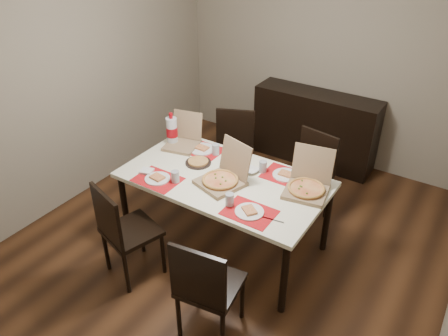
{
  "coord_description": "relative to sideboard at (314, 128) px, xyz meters",
  "views": [
    {
      "loc": [
        1.69,
        -2.88,
        2.85
      ],
      "look_at": [
        -0.07,
        -0.16,
        0.85
      ],
      "focal_mm": 35.0,
      "sensor_mm": 36.0,
      "label": 1
    }
  ],
  "objects": [
    {
      "name": "ground",
      "position": [
        0.0,
        -1.78,
        -0.46
      ],
      "size": [
        3.8,
        4.0,
        0.02
      ],
      "primitive_type": "cube",
      "color": "#472915",
      "rests_on": "ground"
    },
    {
      "name": "room_walls",
      "position": [
        0.0,
        -1.35,
        1.28
      ],
      "size": [
        3.84,
        4.02,
        2.62
      ],
      "color": "gray",
      "rests_on": "ground"
    },
    {
      "name": "sideboard",
      "position": [
        0.0,
        0.0,
        0.0
      ],
      "size": [
        1.5,
        0.4,
        0.9
      ],
      "primitive_type": "cube",
      "color": "black",
      "rests_on": "ground"
    },
    {
      "name": "dining_table",
      "position": [
        -0.07,
        -1.94,
        0.23
      ],
      "size": [
        1.8,
        1.0,
        0.75
      ],
      "color": "white",
      "rests_on": "ground"
    },
    {
      "name": "chair_near_left",
      "position": [
        -0.55,
        -2.75,
        0.06
      ],
      "size": [
        0.52,
        0.52,
        0.93
      ],
      "color": "black",
      "rests_on": "ground"
    },
    {
      "name": "chair_near_right",
      "position": [
        0.39,
        -2.88,
        0.06
      ],
      "size": [
        0.48,
        0.48,
        0.93
      ],
      "color": "black",
      "rests_on": "ground"
    },
    {
      "name": "chair_far_left",
      "position": [
        -0.5,
        -1.09,
        0.06
      ],
      "size": [
        0.55,
        0.55,
        0.93
      ],
      "color": "black",
      "rests_on": "ground"
    },
    {
      "name": "chair_far_right",
      "position": [
        0.4,
        -1.1,
        0.06
      ],
      "size": [
        0.49,
        0.49,
        0.93
      ],
      "color": "black",
      "rests_on": "ground"
    },
    {
      "name": "setting_near_left",
      "position": [
        -0.52,
        -2.26,
        0.32
      ],
      "size": [
        0.43,
        0.3,
        0.11
      ],
      "color": "red",
      "rests_on": "dining_table"
    },
    {
      "name": "setting_near_right",
      "position": [
        0.32,
        -2.25,
        0.32
      ],
      "size": [
        0.51,
        0.3,
        0.11
      ],
      "color": "red",
      "rests_on": "dining_table"
    },
    {
      "name": "setting_far_left",
      "position": [
        -0.5,
        -1.63,
        0.32
      ],
      "size": [
        0.47,
        0.3,
        0.11
      ],
      "color": "red",
      "rests_on": "dining_table"
    },
    {
      "name": "setting_far_right",
      "position": [
        0.32,
        -1.63,
        0.32
      ],
      "size": [
        0.5,
        0.3,
        0.11
      ],
      "color": "red",
      "rests_on": "dining_table"
    },
    {
      "name": "napkin_loose",
      "position": [
        -0.08,
        -1.98,
        0.31
      ],
      "size": [
        0.15,
        0.15,
        0.02
      ],
      "primitive_type": "cube",
      "rotation": [
        0.0,
        0.0,
        1.19
      ],
      "color": "white",
      "rests_on": "dining_table"
    },
    {
      "name": "pizza_box_center",
      "position": [
        -0.03,
        -2.02,
        0.36
      ],
      "size": [
        0.45,
        0.47,
        0.35
      ],
      "color": "#876C4E",
      "rests_on": "dining_table"
    },
    {
      "name": "pizza_box_right",
      "position": [
        0.63,
        -1.73,
        0.36
      ],
      "size": [
        0.41,
        0.44,
        0.35
      ],
      "color": "#876C4E",
      "rests_on": "dining_table"
    },
    {
      "name": "pizza_box_left",
      "position": [
        -0.74,
        -1.65,
        0.36
      ],
      "size": [
        0.38,
        0.4,
        0.31
      ],
      "color": "#876C4E",
      "rests_on": "dining_table"
    },
    {
      "name": "faina_plate",
      "position": [
        -0.41,
        -1.86,
        0.31
      ],
      "size": [
        0.24,
        0.24,
        0.03
      ],
      "color": "black",
      "rests_on": "dining_table"
    },
    {
      "name": "dip_bowl",
      "position": [
        0.08,
        -1.73,
        0.32
      ],
      "size": [
        0.15,
        0.15,
        0.03
      ],
      "primitive_type": "imported",
      "rotation": [
        0.0,
        0.0,
        -0.15
      ],
      "color": "white",
      "rests_on": "dining_table"
    },
    {
      "name": "soda_bottle",
      "position": [
        -0.85,
        -1.69,
        0.44
      ],
      "size": [
        0.11,
        0.11,
        0.34
      ],
      "color": "silver",
      "rests_on": "dining_table"
    }
  ]
}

